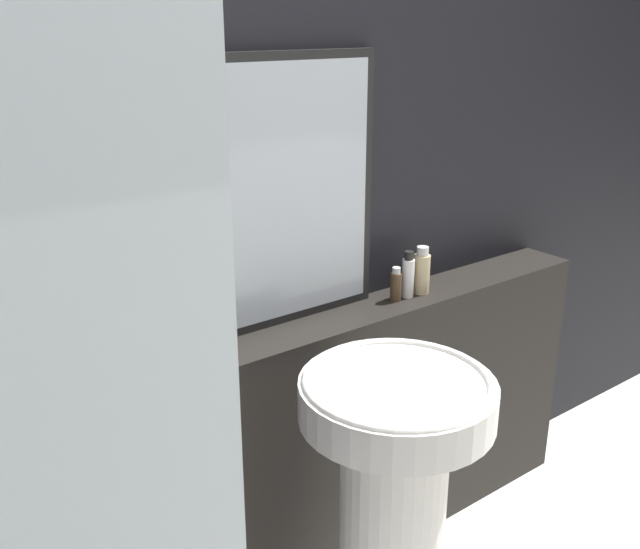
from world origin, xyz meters
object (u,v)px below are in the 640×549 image
object	(u,v)px
lotion_bottle	(422,272)
shampoo_bottle	(396,285)
pedestal_sink	(393,500)
towel_stack	(142,365)
mirror	(278,195)
conditioner_bottle	(408,276)

from	to	relation	value
lotion_bottle	shampoo_bottle	bearing A→B (deg)	180.00
pedestal_sink	shampoo_bottle	bearing A→B (deg)	47.95
towel_stack	lotion_bottle	size ratio (longest dim) A/B	1.11
towel_stack	lotion_bottle	distance (m)	0.98
lotion_bottle	pedestal_sink	bearing A→B (deg)	-139.57
lotion_bottle	towel_stack	bearing A→B (deg)	180.00
mirror	towel_stack	distance (m)	0.59
mirror	towel_stack	bearing A→B (deg)	-170.72
conditioner_bottle	lotion_bottle	world-z (taller)	lotion_bottle
towel_stack	conditioner_bottle	distance (m)	0.92
pedestal_sink	towel_stack	xyz separation A→B (m)	(-0.49, 0.42, 0.38)
mirror	towel_stack	xyz separation A→B (m)	(-0.47, -0.08, -0.35)
mirror	conditioner_bottle	size ratio (longest dim) A/B	4.99
mirror	lotion_bottle	xyz separation A→B (m)	(0.51, -0.08, -0.31)
pedestal_sink	mirror	bearing A→B (deg)	92.11
pedestal_sink	towel_stack	distance (m)	0.74
mirror	towel_stack	world-z (taller)	mirror
lotion_bottle	conditioner_bottle	bearing A→B (deg)	180.00
shampoo_bottle	towel_stack	bearing A→B (deg)	180.00
mirror	pedestal_sink	bearing A→B (deg)	-87.89
pedestal_sink	conditioner_bottle	bearing A→B (deg)	44.23
towel_stack	conditioner_bottle	xyz separation A→B (m)	(0.92, 0.00, 0.04)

